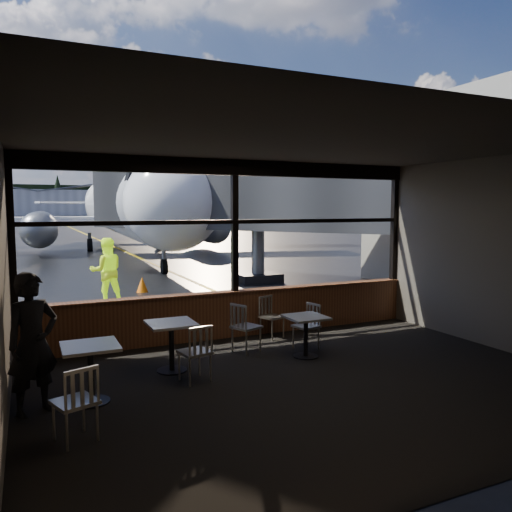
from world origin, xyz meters
TOP-DOWN VIEW (x-y plane):
  - ground_plane at (0.00, 120.00)m, footprint 520.00×520.00m
  - carpet_floor at (0.00, -3.00)m, footprint 8.00×6.00m
  - ceiling at (0.00, -3.00)m, footprint 8.00×6.00m
  - wall_left at (-4.00, -3.00)m, footprint 0.04×6.00m
  - wall_right at (4.00, -3.00)m, footprint 0.04×6.00m
  - wall_back at (0.00, -6.00)m, footprint 8.00×0.04m
  - window_sill at (0.00, 0.00)m, footprint 8.00×0.28m
  - window_header at (0.00, 0.00)m, footprint 8.00×0.18m
  - mullion_left at (-3.95, 0.00)m, footprint 0.12×0.12m
  - mullion_centre at (0.00, 0.00)m, footprint 0.12×0.12m
  - mullion_right at (3.95, 0.00)m, footprint 0.12×0.12m
  - window_transom at (0.00, 0.00)m, footprint 8.00×0.10m
  - airliner at (1.73, 21.20)m, footprint 29.43×34.66m
  - jet_bridge at (3.60, 5.50)m, footprint 8.92×10.90m
  - cafe_table_near at (0.58, -1.80)m, footprint 0.66×0.66m
  - cafe_table_mid at (-1.72, -1.57)m, footprint 0.72×0.72m
  - cafe_table_left at (-3.02, -2.39)m, footprint 0.72×0.72m
  - chair_near_e at (0.83, -1.38)m, footprint 0.54×0.54m
  - chair_near_w at (-0.24, -1.11)m, footprint 0.64×0.64m
  - chair_near_n at (0.63, -0.40)m, footprint 0.58×0.58m
  - chair_mid_s at (-1.53, -2.17)m, footprint 0.56×0.56m
  - chair_left_s at (-3.31, -3.46)m, footprint 0.61×0.61m
  - passenger at (-3.70, -2.41)m, footprint 0.77×0.67m
  - ground_crew at (-1.82, 4.65)m, footprint 0.87×0.68m
  - cone_nose at (-0.57, 6.12)m, footprint 0.34×0.34m
  - terminal_annex at (10.00, 2.50)m, footprint 5.00×7.00m
  - hangar_mid at (0.00, 185.00)m, footprint 38.00×15.00m
  - hangar_right at (60.00, 178.00)m, footprint 50.00×20.00m
  - fuel_tank_c at (-10.00, 182.00)m, footprint 8.00×8.00m
  - treeline at (0.00, 210.00)m, footprint 360.00×3.00m

SIDE VIEW (x-z plane):
  - ground_plane at x=0.00m, z-range 0.00..0.00m
  - carpet_floor at x=0.00m, z-range 0.01..0.01m
  - cone_nose at x=-0.57m, z-range 0.00..0.48m
  - cafe_table_near at x=0.58m, z-range 0.00..0.72m
  - cafe_table_left at x=-3.02m, z-range 0.00..0.79m
  - cafe_table_mid at x=-1.72m, z-range 0.00..0.79m
  - chair_near_n at x=0.63m, z-range 0.00..0.83m
  - chair_near_e at x=0.83m, z-range 0.00..0.84m
  - chair_mid_s at x=-1.53m, z-range 0.00..0.88m
  - chair_left_s at x=-3.31m, z-range 0.00..0.88m
  - window_sill at x=0.00m, z-range 0.00..0.90m
  - chair_near_w at x=-0.24m, z-range 0.00..0.91m
  - ground_crew at x=-1.82m, z-range 0.00..1.78m
  - passenger at x=-3.70m, z-range 0.00..1.78m
  - wall_left at x=-4.00m, z-range 0.00..3.50m
  - wall_right at x=4.00m, z-range 0.00..3.50m
  - wall_back at x=0.00m, z-range 0.00..3.50m
  - mullion_left at x=-3.95m, z-range 0.90..3.50m
  - mullion_centre at x=0.00m, z-range 0.90..3.50m
  - mullion_right at x=3.95m, z-range 0.90..3.50m
  - window_transom at x=0.00m, z-range 2.26..2.34m
  - jet_bridge at x=3.60m, z-range 0.00..4.76m
  - terminal_annex at x=10.00m, z-range 0.00..6.00m
  - fuel_tank_c at x=-10.00m, z-range 0.00..6.00m
  - window_header at x=0.00m, z-range 3.20..3.50m
  - ceiling at x=0.00m, z-range 3.48..3.52m
  - hangar_mid at x=0.00m, z-range 0.00..10.00m
  - airliner at x=1.73m, z-range 0.00..10.14m
  - hangar_right at x=60.00m, z-range 0.00..12.00m
  - treeline at x=0.00m, z-range 0.00..12.00m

